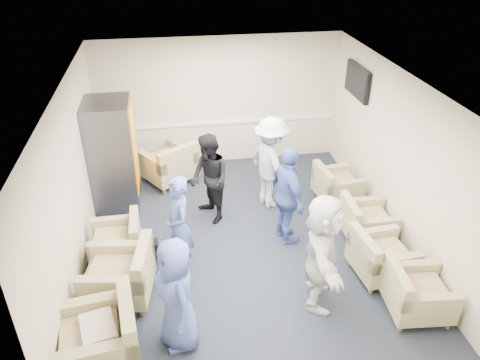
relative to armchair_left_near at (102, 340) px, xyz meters
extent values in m
plane|color=black|center=(2.03, 2.10, -0.38)|extent=(6.00, 6.00, 0.00)
plane|color=silver|center=(2.03, 2.10, 2.32)|extent=(6.00, 6.00, 0.00)
cube|color=beige|center=(2.03, 5.10, 0.97)|extent=(5.00, 0.02, 2.70)
cube|color=beige|center=(2.03, -0.90, 0.97)|extent=(5.00, 0.02, 2.70)
cube|color=beige|center=(-0.47, 2.10, 0.97)|extent=(0.02, 6.00, 2.70)
cube|color=beige|center=(4.53, 2.10, 0.97)|extent=(0.02, 6.00, 2.70)
cube|color=white|center=(2.03, 5.08, 0.52)|extent=(4.98, 0.04, 0.06)
cube|color=black|center=(4.47, 3.90, 1.67)|extent=(0.07, 1.00, 0.58)
cube|color=black|center=(4.44, 3.90, 1.67)|extent=(0.01, 0.92, 0.50)
cube|color=#52525A|center=(4.51, 3.90, 1.52)|extent=(0.04, 0.10, 0.25)
cube|color=#988C62|center=(-0.07, -0.01, -0.09)|extent=(1.06, 1.06, 0.31)
cube|color=#9A7E55|center=(-0.07, -0.01, 0.12)|extent=(0.73, 0.69, 0.11)
cube|color=#988C62|center=(0.32, 0.04, 0.29)|extent=(0.28, 0.96, 0.44)
cube|color=#988C62|center=(0.11, 1.13, -0.10)|extent=(1.02, 1.02, 0.29)
cube|color=#9A7E55|center=(0.11, 1.13, 0.10)|extent=(0.70, 0.66, 0.11)
cube|color=#988C62|center=(0.48, 1.07, 0.26)|extent=(0.28, 0.91, 0.42)
cube|color=#988C62|center=(0.01, 2.01, -0.15)|extent=(0.77, 0.77, 0.25)
cube|color=#9A7E55|center=(0.01, 2.01, 0.02)|extent=(0.53, 0.50, 0.09)
cube|color=#988C62|center=(0.32, 2.01, 0.16)|extent=(0.14, 0.76, 0.36)
cube|color=#988C62|center=(4.09, 0.19, -0.14)|extent=(0.86, 0.86, 0.26)
cube|color=#9A7E55|center=(4.09, 0.19, 0.04)|extent=(0.59, 0.56, 0.09)
cube|color=#988C62|center=(3.76, 0.22, 0.18)|extent=(0.20, 0.80, 0.37)
cube|color=#988C62|center=(3.94, 0.98, -0.13)|extent=(0.88, 0.88, 0.27)
cube|color=#9A7E55|center=(3.94, 0.98, 0.05)|extent=(0.61, 0.57, 0.09)
cube|color=#988C62|center=(3.61, 0.95, 0.19)|extent=(0.21, 0.82, 0.38)
cube|color=#988C62|center=(4.09, 1.91, -0.14)|extent=(0.79, 0.79, 0.25)
cube|color=#9A7E55|center=(4.09, 1.91, 0.03)|extent=(0.54, 0.51, 0.09)
cube|color=#988C62|center=(3.77, 1.92, 0.16)|extent=(0.15, 0.77, 0.36)
cube|color=#988C62|center=(4.01, 3.13, -0.15)|extent=(0.83, 0.83, 0.25)
cube|color=#9A7E55|center=(4.01, 3.13, 0.02)|extent=(0.57, 0.54, 0.09)
cube|color=#988C62|center=(3.69, 3.10, 0.16)|extent=(0.20, 0.76, 0.36)
cube|color=#988C62|center=(0.88, 4.38, -0.10)|extent=(1.25, 1.25, 0.30)
cube|color=#9A7E55|center=(0.88, 4.38, 0.10)|extent=(0.83, 0.85, 0.11)
cube|color=#988C62|center=(1.09, 4.06, 0.26)|extent=(0.84, 0.62, 0.43)
cube|color=#52525A|center=(-0.07, 3.72, 0.61)|extent=(0.78, 0.94, 1.98)
cube|color=#F34A04|center=(0.33, 3.72, 0.71)|extent=(0.02, 0.80, 1.59)
cube|color=black|center=(0.33, 3.72, -0.12)|extent=(0.02, 0.47, 0.13)
cube|color=black|center=(0.52, 1.80, -0.17)|extent=(0.29, 0.21, 0.40)
sphere|color=black|center=(0.52, 1.80, 0.01)|extent=(0.20, 0.20, 0.20)
cube|color=beige|center=(-0.02, -0.01, 0.19)|extent=(0.48, 0.57, 0.14)
imported|color=#4254A0|center=(0.91, 0.19, 0.40)|extent=(0.69, 0.87, 1.56)
imported|color=#4254A0|center=(1.00, 1.58, 0.42)|extent=(0.51, 0.65, 1.59)
imported|color=black|center=(1.58, 2.87, 0.42)|extent=(0.83, 0.94, 1.60)
imported|color=white|center=(2.72, 3.18, 0.48)|extent=(1.00, 1.27, 1.72)
imported|color=#4254A0|center=(2.74, 2.05, 0.47)|extent=(0.60, 1.05, 1.69)
imported|color=silver|center=(2.85, 0.61, 0.47)|extent=(0.94, 1.65, 1.70)
camera|label=1|loc=(0.99, -4.05, 4.37)|focal=35.00mm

